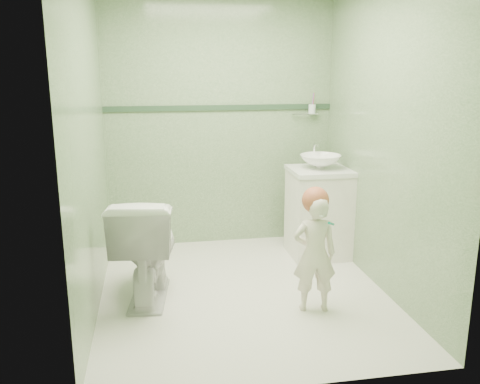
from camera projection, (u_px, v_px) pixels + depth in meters
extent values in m
plane|color=white|center=(243.00, 292.00, 4.01)|extent=(2.50, 2.50, 0.00)
cube|color=gray|center=(220.00, 123.00, 4.92)|extent=(2.20, 0.04, 2.40)
cube|color=gray|center=(289.00, 177.00, 2.53)|extent=(2.20, 0.04, 2.40)
cube|color=gray|center=(89.00, 145.00, 3.54)|extent=(0.04, 2.50, 2.40)
cube|color=gray|center=(384.00, 138.00, 3.91)|extent=(0.04, 2.50, 2.40)
cube|color=#29432D|center=(220.00, 108.00, 4.87)|extent=(2.20, 0.02, 0.05)
cube|color=white|center=(318.00, 214.00, 4.72)|extent=(0.52, 0.50, 0.80)
cube|color=white|center=(320.00, 171.00, 4.63)|extent=(0.54, 0.52, 0.04)
imported|color=white|center=(320.00, 162.00, 4.61)|extent=(0.37, 0.37, 0.13)
cylinder|color=silver|center=(314.00, 152.00, 4.78)|extent=(0.03, 0.03, 0.18)
cylinder|color=silver|center=(316.00, 144.00, 4.72)|extent=(0.02, 0.12, 0.02)
cylinder|color=silver|center=(305.00, 114.00, 4.99)|extent=(0.26, 0.02, 0.02)
cylinder|color=silver|center=(312.00, 109.00, 4.97)|extent=(0.07, 0.07, 0.09)
cylinder|color=#D74F32|center=(313.00, 102.00, 4.96)|extent=(0.01, 0.01, 0.17)
cylinder|color=#9A57BC|center=(313.00, 102.00, 4.94)|extent=(0.01, 0.01, 0.17)
imported|color=white|center=(146.00, 247.00, 3.84)|extent=(0.55, 0.85, 0.82)
imported|color=silver|center=(315.00, 254.00, 3.63)|extent=(0.34, 0.25, 0.86)
sphere|color=#AB5638|center=(315.00, 200.00, 3.56)|extent=(0.19, 0.19, 0.19)
cylinder|color=#097C66|center=(331.00, 224.00, 3.44)|extent=(0.09, 0.13, 0.06)
cube|color=white|center=(321.00, 216.00, 3.48)|extent=(0.03, 0.03, 0.02)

